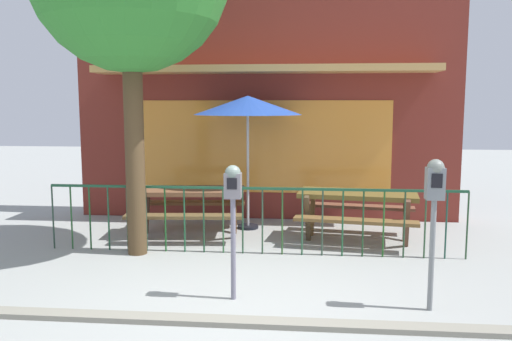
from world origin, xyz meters
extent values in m
plane|color=#959895|center=(0.00, 0.00, 0.00)|extent=(40.00, 40.00, 0.00)
cube|color=#461819|center=(0.00, 4.56, 0.00)|extent=(7.06, 0.54, 0.01)
cube|color=maroon|center=(0.00, 4.56, 2.77)|extent=(7.06, 0.50, 5.55)
cube|color=orange|center=(0.00, 4.30, 1.35)|extent=(4.59, 0.02, 1.70)
cube|color=tan|center=(0.00, 3.95, 2.74)|extent=(6.00, 0.71, 0.12)
cube|color=#19482E|center=(0.00, 1.98, 0.95)|extent=(5.93, 0.04, 0.04)
cylinder|color=#273E32|center=(-2.97, 1.98, 0.47)|extent=(0.02, 0.02, 0.95)
cylinder|color=#225127|center=(-2.68, 1.98, 0.47)|extent=(0.02, 0.02, 0.95)
cylinder|color=#1A4923|center=(-2.40, 1.98, 0.47)|extent=(0.02, 0.02, 0.95)
cylinder|color=#1D4E31|center=(-2.12, 1.98, 0.47)|extent=(0.02, 0.02, 0.95)
cylinder|color=#1E4129|center=(-1.84, 1.98, 0.47)|extent=(0.02, 0.02, 0.95)
cylinder|color=#1B3D2C|center=(-1.55, 1.98, 0.47)|extent=(0.02, 0.02, 0.95)
cylinder|color=#194E21|center=(-1.27, 1.98, 0.47)|extent=(0.02, 0.02, 0.95)
cylinder|color=#1B4E2E|center=(-0.99, 1.98, 0.47)|extent=(0.02, 0.02, 0.95)
cylinder|color=#1A3E26|center=(-0.71, 1.98, 0.47)|extent=(0.02, 0.02, 0.95)
cylinder|color=#27502E|center=(-0.42, 1.98, 0.47)|extent=(0.02, 0.02, 0.95)
cylinder|color=#20422A|center=(-0.14, 1.98, 0.47)|extent=(0.02, 0.02, 0.95)
cylinder|color=#294430|center=(0.14, 1.98, 0.47)|extent=(0.02, 0.02, 0.95)
cylinder|color=#224A20|center=(0.42, 1.98, 0.47)|extent=(0.02, 0.02, 0.95)
cylinder|color=#224F31|center=(0.71, 1.98, 0.47)|extent=(0.02, 0.02, 0.95)
cylinder|color=#2A4130|center=(0.99, 1.98, 0.47)|extent=(0.02, 0.02, 0.95)
cylinder|color=#1A4B2A|center=(1.27, 1.98, 0.47)|extent=(0.02, 0.02, 0.95)
cylinder|color=#193D20|center=(1.55, 1.98, 0.47)|extent=(0.02, 0.02, 0.95)
cylinder|color=#1F511F|center=(1.84, 1.98, 0.47)|extent=(0.02, 0.02, 0.95)
cylinder|color=#223E27|center=(2.12, 1.98, 0.47)|extent=(0.02, 0.02, 0.95)
cylinder|color=#27462A|center=(2.40, 1.98, 0.47)|extent=(0.02, 0.02, 0.95)
cylinder|color=#194032|center=(2.68, 1.98, 0.47)|extent=(0.02, 0.02, 0.95)
cylinder|color=#213F24|center=(2.97, 1.98, 0.47)|extent=(0.02, 0.02, 0.95)
cube|color=brown|center=(-1.14, 2.91, 0.74)|extent=(1.86, 0.91, 0.07)
cube|color=brown|center=(-1.09, 2.36, 0.44)|extent=(1.82, 0.41, 0.05)
cube|color=brown|center=(-1.19, 3.46, 0.44)|extent=(1.82, 0.41, 0.05)
cube|color=#54341E|center=(-1.85, 2.57, 0.37)|extent=(0.10, 0.35, 0.78)
cube|color=#4E3629|center=(-1.90, 3.13, 0.37)|extent=(0.10, 0.35, 0.78)
cube|color=#4D422C|center=(-0.38, 2.69, 0.37)|extent=(0.10, 0.35, 0.78)
cube|color=brown|center=(-0.43, 3.25, 0.37)|extent=(0.10, 0.35, 0.78)
cube|color=brown|center=(1.56, 2.84, 0.74)|extent=(1.89, 1.01, 0.07)
cube|color=brown|center=(1.48, 2.29, 0.44)|extent=(1.82, 0.52, 0.05)
cube|color=brown|center=(1.64, 3.38, 0.44)|extent=(1.82, 0.52, 0.05)
cube|color=#4D3C27|center=(0.79, 2.67, 0.37)|extent=(0.12, 0.36, 0.78)
cube|color=brown|center=(0.87, 3.22, 0.37)|extent=(0.12, 0.36, 0.78)
cube|color=brown|center=(2.25, 2.46, 0.37)|extent=(0.12, 0.36, 0.78)
cube|color=#513320|center=(2.33, 3.01, 0.37)|extent=(0.12, 0.36, 0.78)
cylinder|color=black|center=(-0.23, 3.51, 0.03)|extent=(0.36, 0.36, 0.05)
cylinder|color=#B7B8BC|center=(-0.23, 3.51, 1.11)|extent=(0.04, 0.04, 2.22)
cone|color=#264BAE|center=(-0.23, 3.51, 2.11)|extent=(1.82, 1.82, 0.32)
cylinder|color=slate|center=(-0.04, 0.22, 0.56)|extent=(0.06, 0.06, 1.13)
cube|color=slate|center=(-0.04, 0.22, 1.26)|extent=(0.18, 0.14, 0.27)
sphere|color=slate|center=(-0.04, 0.22, 1.40)|extent=(0.17, 0.17, 0.17)
cube|color=black|center=(-0.04, 0.14, 1.30)|extent=(0.11, 0.01, 0.12)
cylinder|color=slate|center=(2.04, 0.10, 0.59)|extent=(0.06, 0.06, 1.17)
cube|color=slate|center=(2.04, 0.10, 1.34)|extent=(0.18, 0.14, 0.33)
sphere|color=slate|center=(2.04, 0.10, 1.50)|extent=(0.17, 0.17, 0.17)
cube|color=black|center=(2.04, 0.02, 1.37)|extent=(0.11, 0.01, 0.14)
cylinder|color=#4C3822|center=(-1.65, 1.84, 1.58)|extent=(0.27, 0.27, 3.16)
cube|color=gray|center=(0.00, -0.45, 0.00)|extent=(9.89, 0.20, 0.11)
camera|label=1|loc=(0.72, -5.25, 2.13)|focal=36.52mm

